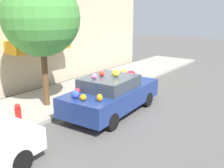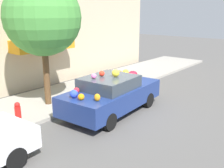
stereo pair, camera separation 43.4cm
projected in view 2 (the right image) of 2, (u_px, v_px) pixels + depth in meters
name	position (u px, v px, depth m)	size (l,w,h in m)	color
ground_plane	(111.00, 112.00, 9.93)	(60.00, 60.00, 0.00)	#565451
sidewalk_curb	(64.00, 96.00, 11.57)	(24.00, 3.20, 0.12)	#9E998E
building_facade	(30.00, 36.00, 12.26)	(18.00, 1.20, 5.18)	#C6B293
street_tree	(43.00, 18.00, 9.55)	(2.84, 2.84, 4.76)	brown
fire_hydrant	(18.00, 112.00, 8.60)	(0.20, 0.20, 0.70)	red
art_car	(112.00, 93.00, 9.69)	(4.28, 2.11, 1.68)	navy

